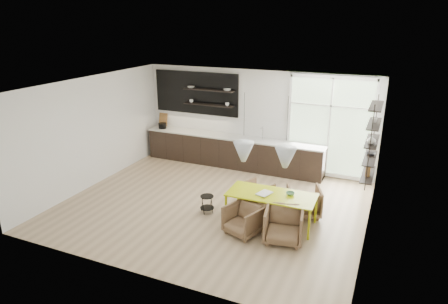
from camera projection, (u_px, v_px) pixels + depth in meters
room at (253, 138)px, 9.93m from camera, size 7.02×6.01×2.91m
kitchen_run at (230, 147)px, 12.07m from camera, size 5.54×0.69×2.75m
right_shelving at (372, 144)px, 8.88m from camera, size 0.26×1.22×1.90m
dining_table at (272, 196)px, 8.63m from camera, size 1.92×0.89×0.69m
armchair_back_left at (257, 194)px, 9.54m from camera, size 0.84×0.85×0.60m
armchair_back_right at (304, 201)px, 9.11m from camera, size 0.95×0.96×0.68m
armchair_front_left at (243, 220)px, 8.32m from camera, size 0.87×0.88×0.63m
armchair_front_right at (284, 225)px, 8.04m from camera, size 0.88×0.90×0.71m
wire_stool at (207, 202)px, 9.23m from camera, size 0.33×0.33×0.42m
table_book at (260, 192)px, 8.70m from camera, size 0.35×0.40×0.03m
table_bowl at (290, 194)px, 8.58m from camera, size 0.23×0.23×0.06m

